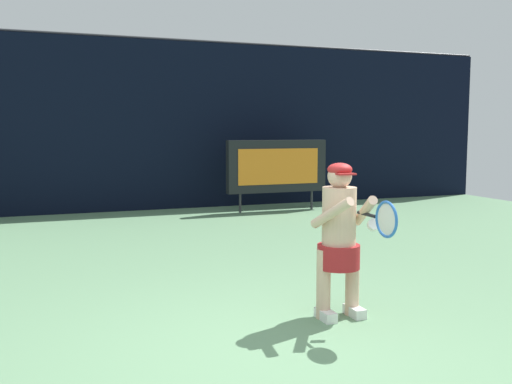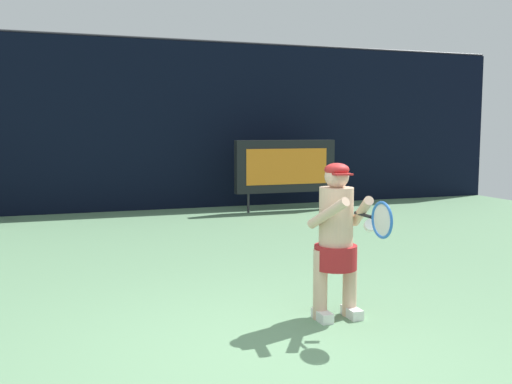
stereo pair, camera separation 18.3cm
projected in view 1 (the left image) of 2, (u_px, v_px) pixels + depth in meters
ground at (290, 368)px, 4.22m from camera, size 18.00×22.00×0.03m
backdrop_screen at (120, 125)px, 12.09m from camera, size 18.00×0.12×3.66m
scoreboard at (277, 166)px, 12.21m from camera, size 2.20×0.21×1.50m
tennis_player at (340, 235)px, 5.25m from camera, size 0.53×0.61×1.42m
tennis_racket at (385, 219)px, 4.81m from camera, size 0.03×0.60×0.31m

